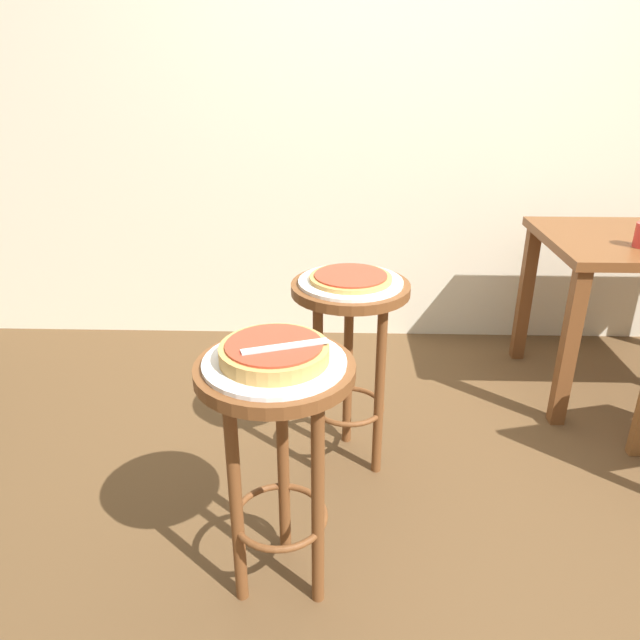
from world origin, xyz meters
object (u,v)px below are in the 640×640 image
serving_plate_middle (351,282)px  pizza_middle (351,278)px  stool_middle (350,333)px  stool_foreground (277,426)px  serving_plate_foreground (275,362)px  pizza_server_knife (285,346)px  pizza_foreground (274,352)px

serving_plate_middle → pizza_middle: size_ratio=1.27×
stool_middle → pizza_middle: pizza_middle is taller
stool_foreground → pizza_middle: size_ratio=2.59×
serving_plate_foreground → pizza_server_knife: bearing=-33.7°
serving_plate_foreground → serving_plate_middle: same height
pizza_foreground → pizza_middle: size_ratio=0.98×
serving_plate_foreground → pizza_foreground: (0.00, 0.00, 0.03)m
pizza_foreground → serving_plate_foreground: bearing=0.0°
stool_middle → pizza_middle: bearing=180.0°
serving_plate_foreground → pizza_middle: bearing=71.2°
pizza_server_knife → stool_foreground: bearing=126.8°
serving_plate_foreground → pizza_foreground: pizza_foreground is taller
serving_plate_middle → pizza_server_knife: pizza_server_knife is taller
stool_foreground → pizza_middle: pizza_middle is taller
serving_plate_middle → serving_plate_foreground: bearing=-108.8°
pizza_foreground → pizza_middle: pizza_foreground is taller
stool_middle → pizza_middle: size_ratio=2.59×
serving_plate_foreground → pizza_server_knife: pizza_server_knife is taller
pizza_server_knife → serving_plate_middle: bearing=54.9°
serving_plate_foreground → serving_plate_middle: 0.63m
stool_middle → serving_plate_foreground: bearing=-108.8°
stool_foreground → stool_middle: 0.63m
pizza_server_knife → serving_plate_foreground: bearing=126.8°
stool_foreground → stool_middle: size_ratio=1.00×
serving_plate_middle → pizza_middle: pizza_middle is taller
stool_foreground → serving_plate_middle: 0.66m
stool_foreground → serving_plate_middle: (0.20, 0.59, 0.19)m
pizza_server_knife → stool_middle: bearing=54.9°
pizza_foreground → stool_middle: (0.20, 0.59, -0.22)m
serving_plate_foreground → pizza_foreground: 0.03m
serving_plate_foreground → stool_foreground: bearing=0.0°
stool_foreground → pizza_foreground: 0.22m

